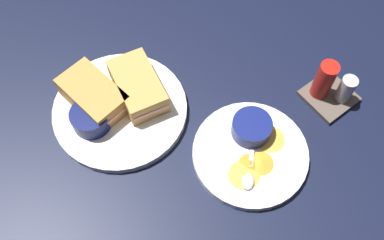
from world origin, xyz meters
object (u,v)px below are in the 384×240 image
Objects in this scene: spoon_by_dark_ramekin at (117,105)px; spoon_by_gravy_ramekin at (249,175)px; ramekin_light_gravy at (252,127)px; condiment_caddy at (330,87)px; ramekin_dark_sauce at (91,118)px; plate_sandwich_main at (120,110)px; sandwich_half_far at (93,95)px; plate_chips_companion at (250,154)px; sandwich_half_near at (138,86)px.

spoon_by_dark_ramekin is 28.21cm from spoon_by_gravy_ramekin.
ramekin_light_gravy is at bearing 40.38° from spoon_by_dark_ramekin.
condiment_caddy is (22.40, 34.55, 1.44)cm from spoon_by_dark_ramekin.
ramekin_dark_sauce is at bearing -147.46° from spoon_by_gravy_ramekin.
plate_sandwich_main is at bearing 12.36° from spoon_by_dark_ramekin.
plate_chips_companion is (26.33, 16.93, -3.20)cm from sandwich_half_far.
plate_sandwich_main is 26.39cm from plate_chips_companion.
spoon_by_gravy_ramekin is at bearing -43.48° from ramekin_light_gravy.
sandwich_half_far is (-3.41, -7.82, 0.00)cm from sandwich_half_near.
spoon_by_dark_ramekin is at bearing -122.96° from condiment_caddy.
ramekin_light_gravy reaches higher than plate_chips_companion.
spoon_by_dark_ramekin is at bearing -167.64° from plate_sandwich_main.
plate_sandwich_main is 2.73× the size of condiment_caddy.
spoon_by_dark_ramekin is at bearing -90.03° from sandwich_half_near.
sandwich_half_near is (-0.55, 4.89, 3.20)cm from plate_sandwich_main.
ramekin_dark_sauce is (-0.26, -5.83, 2.84)cm from plate_sandwich_main.
condiment_caddy reaches higher than sandwich_half_far.
ramekin_light_gravy is (-3.19, 2.65, 2.59)cm from plate_chips_companion.
sandwich_half_near is at bearing 96.40° from plate_sandwich_main.
sandwich_half_near reaches higher than plate_sandwich_main.
ramekin_light_gravy reaches higher than spoon_by_dark_ramekin.
spoon_by_gravy_ramekin is (25.80, 16.46, -1.67)cm from ramekin_dark_sauce.
sandwich_half_near is 5.41cm from spoon_by_dark_ramekin.
ramekin_dark_sauce is at bearing -38.12° from sandwich_half_far.
sandwich_half_near is 1.52× the size of condiment_caddy.
plate_chips_companion is 4.77cm from spoon_by_gravy_ramekin.
ramekin_dark_sauce is at bearing -130.85° from ramekin_light_gravy.
spoon_by_gravy_ramekin is at bearing -46.77° from plate_chips_companion.
sandwich_half_far is 4.72cm from ramekin_dark_sauce.
ramekin_dark_sauce is at bearing -118.79° from condiment_caddy.
condiment_caddy is at bearing 57.60° from plate_sandwich_main.
ramekin_light_gravy is 8.87cm from spoon_by_gravy_ramekin.
plate_sandwich_main is at bearing -122.40° from condiment_caddy.
plate_chips_companion is at bearing 41.23° from ramekin_dark_sauce.
spoon_by_dark_ramekin is at bearing -157.60° from spoon_by_gravy_ramekin.
spoon_by_dark_ramekin is (3.41, 2.80, -2.04)cm from sandwich_half_far.
plate_chips_companion is (22.91, 9.11, -3.20)cm from sandwich_half_near.
sandwich_half_near is at bearing -167.59° from spoon_by_gravy_ramekin.
sandwich_half_far is at bearing -124.65° from condiment_caddy.
ramekin_dark_sauce is 0.34× the size of plate_chips_companion.
plate_sandwich_main is 2.61× the size of spoon_by_dark_ramekin.
sandwich_half_near is at bearing -158.32° from plate_chips_companion.
plate_chips_companion is 20.60cm from condiment_caddy.
sandwich_half_far reaches higher than spoon_by_dark_ramekin.
sandwich_half_far is at bearing -140.61° from spoon_by_dark_ramekin.
sandwich_half_near is at bearing 91.52° from ramekin_dark_sauce.
spoon_by_dark_ramekin is 1.21× the size of spoon_by_gravy_ramekin.
sandwich_half_near is 1.02× the size of sandwich_half_far.
ramekin_dark_sauce is (3.70, -2.90, -0.36)cm from sandwich_half_far.
sandwich_half_near is 37.08cm from condiment_caddy.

